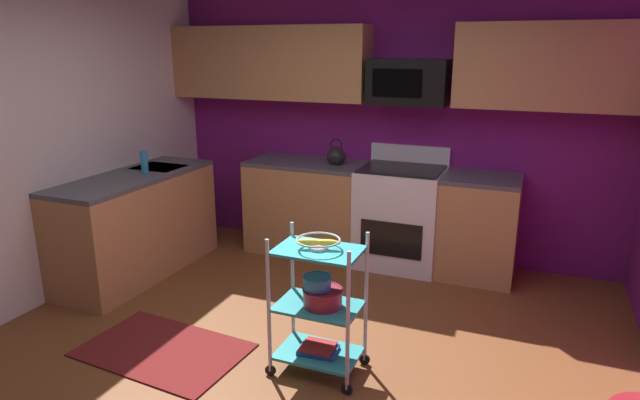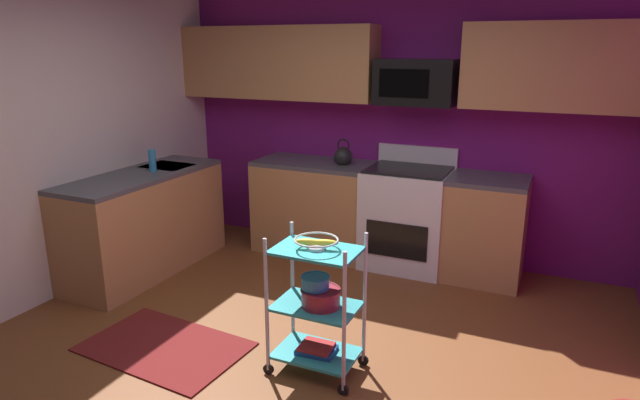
{
  "view_description": "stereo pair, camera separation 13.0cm",
  "coord_description": "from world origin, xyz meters",
  "views": [
    {
      "loc": [
        1.39,
        -2.67,
        2.01
      ],
      "look_at": [
        0.11,
        0.45,
        1.05
      ],
      "focal_mm": 30.48,
      "sensor_mm": 36.0,
      "label": 1
    },
    {
      "loc": [
        1.51,
        -2.62,
        2.01
      ],
      "look_at": [
        0.11,
        0.45,
        1.05
      ],
      "focal_mm": 30.48,
      "sensor_mm": 36.0,
      "label": 2
    }
  ],
  "objects": [
    {
      "name": "fruit_bowl",
      "position": [
        0.21,
        0.16,
        0.88
      ],
      "size": [
        0.27,
        0.27,
        0.07
      ],
      "color": "silver",
      "rests_on": "rolling_cart"
    },
    {
      "name": "oven_range",
      "position": [
        0.24,
        2.1,
        0.48
      ],
      "size": [
        0.76,
        0.65,
        1.1
      ],
      "color": "white",
      "rests_on": "ground"
    },
    {
      "name": "rolling_cart",
      "position": [
        0.21,
        0.16,
        0.45
      ],
      "size": [
        0.58,
        0.37,
        0.91
      ],
      "color": "silver",
      "rests_on": "ground"
    },
    {
      "name": "counter_run",
      "position": [
        -0.75,
        1.67,
        0.46
      ],
      "size": [
        3.48,
        2.22,
        0.92
      ],
      "color": "#B27F4C",
      "rests_on": "ground"
    },
    {
      "name": "dish_soap_bottle",
      "position": [
        -1.86,
        1.11,
        1.02
      ],
      "size": [
        0.06,
        0.06,
        0.2
      ],
      "primitive_type": "cylinder",
      "color": "#2D8CBF",
      "rests_on": "counter_run"
    },
    {
      "name": "book_stack",
      "position": [
        0.21,
        0.16,
        0.15
      ],
      "size": [
        0.25,
        0.19,
        0.05
      ],
      "color": "#1E4C8C",
      "rests_on": "rolling_cart"
    },
    {
      "name": "upper_cabinets",
      "position": [
        -0.05,
        2.23,
        1.85
      ],
      "size": [
        4.4,
        0.33,
        0.7
      ],
      "color": "#B27F4C"
    },
    {
      "name": "kettle",
      "position": [
        -0.4,
        2.1,
        1.0
      ],
      "size": [
        0.21,
        0.18,
        0.26
      ],
      "color": "black",
      "rests_on": "counter_run"
    },
    {
      "name": "mixing_bowl_small",
      "position": [
        0.21,
        0.15,
        0.62
      ],
      "size": [
        0.18,
        0.18,
        0.08
      ],
      "color": "#338CBF",
      "rests_on": "rolling_cart"
    },
    {
      "name": "mixing_bowl_large",
      "position": [
        0.24,
        0.16,
        0.52
      ],
      "size": [
        0.25,
        0.25,
        0.11
      ],
      "color": "maroon",
      "rests_on": "rolling_cart"
    },
    {
      "name": "wall_back",
      "position": [
        0.0,
        2.43,
        1.3
      ],
      "size": [
        4.52,
        0.06,
        2.6
      ],
      "primitive_type": "cube",
      "color": "#751970",
      "rests_on": "ground"
    },
    {
      "name": "wall_left",
      "position": [
        -2.23,
        0.0,
        1.3
      ],
      "size": [
        0.06,
        4.8,
        2.6
      ],
      "primitive_type": "cube",
      "color": "silver",
      "rests_on": "ground"
    },
    {
      "name": "floor",
      "position": [
        0.0,
        0.0,
        -0.02
      ],
      "size": [
        4.4,
        4.8,
        0.04
      ],
      "primitive_type": "cube",
      "color": "brown",
      "rests_on": "ground"
    },
    {
      "name": "floor_rug",
      "position": [
        -0.85,
        -0.04,
        0.01
      ],
      "size": [
        1.15,
        0.78,
        0.01
      ],
      "primitive_type": "cube",
      "rotation": [
        0.0,
        0.0,
        -0.07
      ],
      "color": "maroon",
      "rests_on": "ground"
    },
    {
      "name": "microwave",
      "position": [
        0.24,
        2.21,
        1.7
      ],
      "size": [
        0.7,
        0.39,
        0.4
      ],
      "color": "black"
    }
  ]
}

